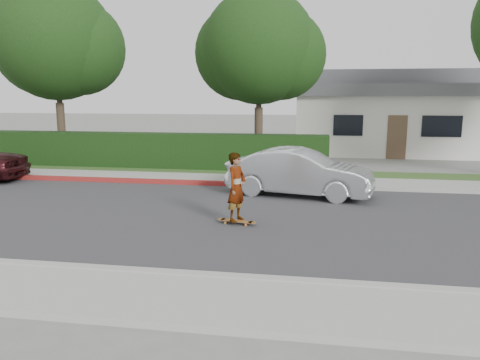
% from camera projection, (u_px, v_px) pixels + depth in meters
% --- Properties ---
extents(ground, '(120.00, 120.00, 0.00)m').
position_uv_depth(ground, '(158.00, 215.00, 12.16)').
color(ground, slate).
rests_on(ground, ground).
extents(road, '(60.00, 8.00, 0.01)m').
position_uv_depth(road, '(158.00, 215.00, 12.16)').
color(road, '#2D2D30').
rests_on(road, ground).
extents(curb_near, '(60.00, 0.20, 0.15)m').
position_uv_depth(curb_near, '(81.00, 269.00, 8.16)').
color(curb_near, '#9E9E99').
rests_on(curb_near, ground).
extents(sidewalk_near, '(60.00, 1.60, 0.12)m').
position_uv_depth(sidewalk_near, '(52.00, 291.00, 7.29)').
color(sidewalk_near, gray).
rests_on(sidewalk_near, ground).
extents(curb_far, '(60.00, 0.20, 0.15)m').
position_uv_depth(curb_far, '(198.00, 183.00, 16.12)').
color(curb_far, '#9E9E99').
rests_on(curb_far, ground).
extents(curb_red_section, '(12.00, 0.21, 0.15)m').
position_uv_depth(curb_red_section, '(64.00, 179.00, 16.92)').
color(curb_red_section, maroon).
rests_on(curb_red_section, ground).
extents(sidewalk_far, '(60.00, 1.60, 0.12)m').
position_uv_depth(sidewalk_far, '(204.00, 179.00, 17.00)').
color(sidewalk_far, gray).
rests_on(sidewalk_far, ground).
extents(planting_strip, '(60.00, 1.60, 0.10)m').
position_uv_depth(planting_strip, '(213.00, 172.00, 18.55)').
color(planting_strip, '#2D4C1E').
rests_on(planting_strip, ground).
extents(hedge, '(15.00, 1.00, 1.50)m').
position_uv_depth(hedge, '(146.00, 151.00, 19.48)').
color(hedge, black).
rests_on(hedge, ground).
extents(tree_left, '(5.99, 5.21, 8.00)m').
position_uv_depth(tree_left, '(58.00, 45.00, 20.83)').
color(tree_left, '#33261C').
rests_on(tree_left, ground).
extents(tree_center, '(5.66, 4.84, 7.44)m').
position_uv_depth(tree_center, '(259.00, 51.00, 19.95)').
color(tree_center, '#33261C').
rests_on(tree_center, ground).
extents(house, '(10.60, 8.60, 4.30)m').
position_uv_depth(house, '(390.00, 112.00, 26.03)').
color(house, beige).
rests_on(house, ground).
extents(skateboard, '(1.00, 0.39, 0.09)m').
position_uv_depth(skateboard, '(237.00, 221.00, 11.23)').
color(skateboard, '#CA7737').
rests_on(skateboard, ground).
extents(skateboarder, '(0.59, 0.70, 1.64)m').
position_uv_depth(skateboarder, '(237.00, 187.00, 11.08)').
color(skateboarder, white).
rests_on(skateboarder, skateboard).
extents(car_silver, '(4.62, 2.41, 1.45)m').
position_uv_depth(car_silver, '(300.00, 173.00, 14.31)').
color(car_silver, silver).
rests_on(car_silver, ground).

